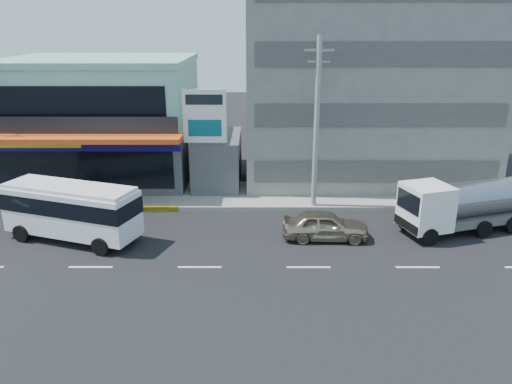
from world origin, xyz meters
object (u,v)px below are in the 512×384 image
at_px(billboard, 205,122).
at_px(motorcycle_rider, 58,219).
at_px(concrete_building, 362,77).
at_px(satellite_dish, 216,138).
at_px(sedan, 325,225).
at_px(utility_pole_near, 317,125).
at_px(tanker_truck, 461,205).
at_px(minibus, 71,208).
at_px(shop_building, 105,123).

xyz_separation_m(billboard, motorcycle_rider, (-7.43, -5.13, -4.21)).
distance_m(concrete_building, satellite_dish, 11.30).
xyz_separation_m(concrete_building, sedan, (-3.85, -11.81, -6.25)).
xyz_separation_m(billboard, utility_pole_near, (6.50, -1.80, 0.22)).
xyz_separation_m(utility_pole_near, motorcycle_rider, (-13.93, -3.33, -4.43)).
xyz_separation_m(billboard, tanker_truck, (13.90, -5.04, -3.41)).
height_order(billboard, minibus, billboard).
bearing_deg(billboard, sedan, -42.11).
distance_m(shop_building, motorcycle_rider, 10.40).
bearing_deg(billboard, concrete_building, 28.92).
bearing_deg(minibus, sedan, 0.55).
bearing_deg(minibus, shop_building, 96.48).
distance_m(concrete_building, motorcycle_rider, 21.92).
distance_m(billboard, tanker_truck, 15.18).
bearing_deg(motorcycle_rider, satellite_dish, 41.13).
bearing_deg(satellite_dish, motorcycle_rider, -138.87).
distance_m(concrete_building, sedan, 13.91).
xyz_separation_m(shop_building, utility_pole_near, (14.00, -6.55, 1.15)).
distance_m(utility_pole_near, tanker_truck, 8.86).
relative_size(satellite_dish, utility_pole_near, 0.15).
bearing_deg(shop_building, tanker_truck, -24.58).
relative_size(concrete_building, minibus, 2.18).
distance_m(shop_building, billboard, 8.92).
bearing_deg(motorcycle_rider, tanker_truck, 0.22).
height_order(billboard, utility_pole_near, utility_pole_near).
bearing_deg(shop_building, minibus, -83.52).
bearing_deg(motorcycle_rider, concrete_building, 31.35).
bearing_deg(utility_pole_near, billboard, 164.52).
relative_size(shop_building, motorcycle_rider, 5.67).
distance_m(satellite_dish, billboard, 2.31).
bearing_deg(satellite_dish, shop_building, 159.79).
relative_size(utility_pole_near, sedan, 2.27).
xyz_separation_m(shop_building, tanker_truck, (21.40, -9.79, -2.48)).
bearing_deg(utility_pole_near, shop_building, 154.94).
height_order(concrete_building, sedan, concrete_building).
height_order(billboard, tanker_truck, billboard).
distance_m(concrete_building, billboard, 12.17).
xyz_separation_m(satellite_dish, sedan, (6.15, -7.81, -2.82)).
relative_size(concrete_building, motorcycle_rider, 7.32).
bearing_deg(shop_building, motorcycle_rider, -89.61).
xyz_separation_m(utility_pole_near, sedan, (0.15, -4.21, -4.40)).
relative_size(shop_building, billboard, 1.80).
relative_size(satellite_dish, tanker_truck, 0.20).
bearing_deg(sedan, motorcycle_rider, 88.18).
bearing_deg(billboard, shop_building, 147.68).
relative_size(sedan, tanker_truck, 0.59).
distance_m(utility_pole_near, motorcycle_rider, 14.99).
bearing_deg(utility_pole_near, minibus, -161.25).
distance_m(shop_building, utility_pole_near, 15.50).
height_order(satellite_dish, utility_pole_near, utility_pole_near).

